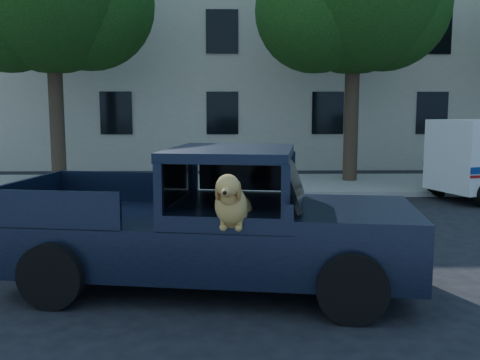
# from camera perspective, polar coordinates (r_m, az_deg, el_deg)

# --- Properties ---
(ground) EXTENTS (120.00, 120.00, 0.00)m
(ground) POSITION_cam_1_polar(r_m,az_deg,el_deg) (7.35, -10.72, -11.19)
(ground) COLOR black
(ground) RESTS_ON ground
(far_sidewalk) EXTENTS (60.00, 4.00, 0.15)m
(far_sidewalk) POSITION_cam_1_polar(r_m,az_deg,el_deg) (16.26, -5.51, -0.49)
(far_sidewalk) COLOR gray
(far_sidewalk) RESTS_ON ground
(lane_stripes) EXTENTS (21.60, 0.14, 0.01)m
(lane_stripes) POSITION_cam_1_polar(r_m,az_deg,el_deg) (10.56, 3.15, -5.25)
(lane_stripes) COLOR silver
(lane_stripes) RESTS_ON ground
(building_main) EXTENTS (26.00, 6.00, 9.00)m
(building_main) POSITION_cam_1_polar(r_m,az_deg,el_deg) (23.53, 3.15, 12.81)
(building_main) COLOR beige
(building_main) RESTS_ON ground
(pickup_truck) EXTENTS (5.42, 3.03, 1.85)m
(pickup_truck) POSITION_cam_1_polar(r_m,az_deg,el_deg) (7.10, -3.62, -6.47)
(pickup_truck) COLOR black
(pickup_truck) RESTS_ON ground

